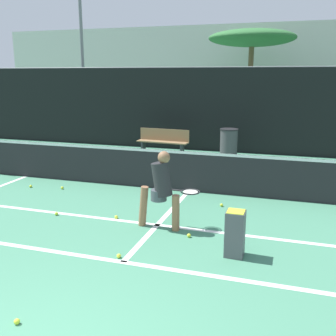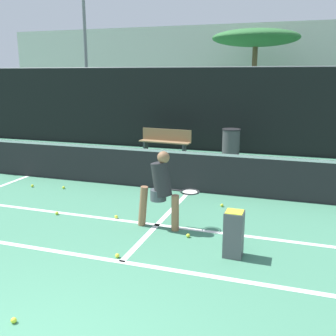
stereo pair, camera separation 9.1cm
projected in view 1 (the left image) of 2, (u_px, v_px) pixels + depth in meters
court_baseline_near at (123, 262)px, 5.73m from camera, size 11.00×0.10×0.01m
court_service_line at (157, 225)px, 7.15m from camera, size 8.25×0.10×0.01m
court_center_mark at (163, 218)px, 7.48m from camera, size 0.10×3.76×0.01m
net at (189, 170)px, 9.10m from camera, size 11.09×0.09×1.07m
fence_back at (227, 110)px, 13.59m from camera, size 24.00×0.06×2.93m
player_practicing at (162, 187)px, 6.84m from camera, size 1.11×0.53×1.41m
tennis_ball_scattered_1 at (31, 186)px, 9.50m from camera, size 0.07×0.07×0.07m
tennis_ball_scattered_2 at (56, 214)px, 7.64m from camera, size 0.07×0.07×0.07m
tennis_ball_scattered_4 at (119, 256)px, 5.86m from camera, size 0.07×0.07×0.07m
tennis_ball_scattered_5 at (189, 235)px, 6.61m from camera, size 0.07×0.07×0.07m
tennis_ball_scattered_6 at (222, 205)px, 8.14m from camera, size 0.07×0.07×0.07m
tennis_ball_scattered_7 at (62, 188)px, 9.37m from camera, size 0.07×0.07×0.07m
tennis_ball_scattered_8 at (116, 217)px, 7.46m from camera, size 0.07×0.07×0.07m
tennis_ball_scattered_9 at (17, 322)px, 4.31m from camera, size 0.07×0.07×0.07m
ball_hopper at (235, 232)px, 5.87m from camera, size 0.28×0.28×0.71m
courtside_bench at (163, 141)px, 13.35m from camera, size 1.81×0.52×0.86m
trash_bin at (229, 143)px, 12.81m from camera, size 0.59×0.59×0.96m
parked_car at (220, 121)px, 18.04m from camera, size 1.75×4.08×1.36m
floodlight_mast at (80, 4)px, 18.78m from camera, size 1.10×0.24×9.52m
tree_mid at (252, 39)px, 20.89m from camera, size 4.62×4.62×5.00m
building_far at (261, 71)px, 25.39m from camera, size 36.00×2.40×5.72m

